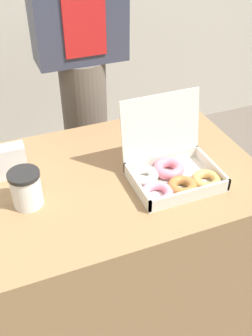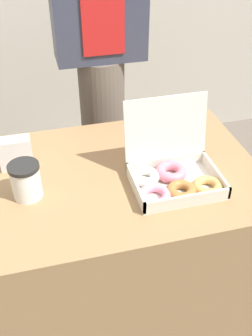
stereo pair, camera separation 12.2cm
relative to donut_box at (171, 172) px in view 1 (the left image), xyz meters
name	(u,v)px [view 1 (the left image)]	position (x,y,z in m)	size (l,w,h in m)	color
ground_plane	(93,316)	(-0.27, 0.10, -0.80)	(14.00, 14.00, 0.00)	#665B51
table	(88,259)	(-0.27, 0.10, -0.42)	(1.20, 0.67, 0.76)	#99754C
donut_box	(171,172)	(0.00, 0.00, 0.00)	(0.31, 0.26, 0.25)	silver
coffee_cup	(26,189)	(-0.45, 0.06, 0.02)	(0.09, 0.09, 0.12)	white
napkin_holder	(9,161)	(-0.47, 0.22, 0.02)	(0.11, 0.05, 0.11)	silver
person_customer	(81,56)	(-0.09, 0.69, 0.15)	(0.38, 0.21, 1.72)	#665B51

